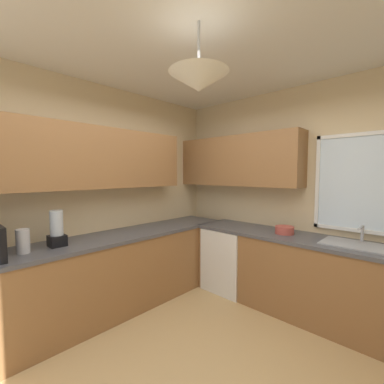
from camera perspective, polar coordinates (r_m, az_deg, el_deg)
ground_plane at (r=2.50m, az=1.39°, el=-36.39°), size 8.15×8.15×0.00m
room_shell at (r=2.47m, az=3.12°, el=7.99°), size 3.57×3.83×2.77m
counter_run_left at (r=3.25m, az=-18.34°, el=-17.17°), size 0.65×3.44×0.90m
counter_run_back at (r=3.35m, az=23.20°, el=-16.67°), size 2.66×0.65×0.90m
dishwasher at (r=3.75m, az=8.59°, el=-14.47°), size 0.60×0.60×0.86m
kettle at (r=2.80m, az=-33.61°, el=-9.16°), size 0.11×0.11×0.22m
sink_assembly at (r=3.09m, az=33.24°, el=-9.87°), size 0.66×0.40×0.19m
bowl at (r=3.28m, az=20.01°, el=-7.99°), size 0.22×0.22×0.09m
blender_appliance at (r=2.88m, az=-27.99°, el=-7.54°), size 0.15×0.15×0.36m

